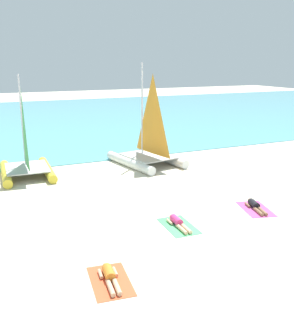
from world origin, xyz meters
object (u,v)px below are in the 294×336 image
Objects in this scene: sailboat_white at (148,150)px; sailboat_yellow at (26,162)px; towel_left at (110,281)px; towel_middle at (179,226)px; sunbather_middle at (178,222)px; sunbather_right at (255,206)px; towel_right at (256,209)px; sunbather_left at (110,276)px.

sailboat_white reaches higher than sailboat_yellow.
towel_left is 4.48m from towel_middle.
sunbather_middle and sunbather_right have the same top height.
towel_left is at bearing -129.54° from sailboat_white.
sunbather_middle is (3.67, 2.63, 0.13)m from towel_left.
sailboat_white is 3.19× the size of towel_middle.
towel_middle is 3.89m from sunbather_right.
towel_right is (1.14, -8.65, -0.90)m from sailboat_white.
sunbather_middle is 3.87m from towel_right.
sailboat_yellow is at bearing 166.06° from sailboat_white.
sailboat_white is 8.70m from sunbather_right.
sailboat_white is 3.91× the size of sunbather_right.
sailboat_white is 13.03m from sunbather_left.
towel_right is at bearing -45.46° from sailboat_yellow.
towel_right is (8.21, -9.11, -0.81)m from sailboat_yellow.
sunbather_middle reaches higher than towel_left.
sailboat_white is at bearing 76.29° from sunbather_middle.
sunbather_left and sunbather_right have the same top height.
towel_right is 0.14m from sunbather_right.
sailboat_yellow is at bearing 100.49° from sunbather_left.
sailboat_white is 9.29m from towel_middle.
sailboat_yellow is 11.90m from towel_left.
sailboat_yellow is at bearing 132.04° from towel_right.
towel_right is (7.53, 2.75, 0.00)m from towel_left.
sunbather_left is 4.47m from sunbather_middle.
sunbather_left and sunbather_middle have the same top height.
sunbather_middle is (0.00, 0.07, 0.13)m from towel_middle.
sailboat_white is at bearing 60.73° from towel_left.
sunbather_left is at bearing -141.44° from sunbather_middle.
towel_left is (-6.39, -11.40, -0.90)m from sailboat_white.
sailboat_white is 3.87× the size of sunbather_middle.
sunbather_right is at bearing 27.17° from sunbather_left.
sunbather_left is 1.01× the size of sunbather_right.
towel_left and towel_middle have the same top height.
sunbather_right is (3.88, 0.18, 0.00)m from sunbather_middle.
sunbather_middle is (-2.72, -8.77, -0.77)m from sailboat_white.
sunbather_right is (1.16, -8.59, -0.77)m from sailboat_white.
towel_middle is at bearing -117.41° from sailboat_white.
sunbather_middle is at bearing 42.19° from sunbather_left.
towel_right is (3.87, 0.18, 0.00)m from towel_middle.
sailboat_yellow is at bearing 118.77° from sunbather_middle.
sunbather_left is 0.83× the size of towel_middle.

